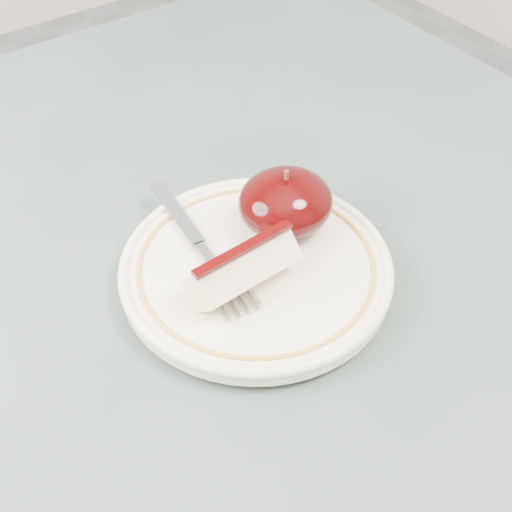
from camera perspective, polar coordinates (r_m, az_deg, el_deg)
table at (r=0.65m, az=-3.44°, el=-6.92°), size 0.90×0.90×0.75m
plate at (r=0.57m, az=-0.00°, el=-1.00°), size 0.22×0.22×0.02m
apple_half at (r=0.59m, az=2.37°, el=4.30°), size 0.08×0.08×0.06m
apple_wedge at (r=0.54m, az=-1.00°, el=-0.95°), size 0.09×0.04×0.04m
fork at (r=0.58m, az=-4.52°, el=0.86°), size 0.04×0.17×0.00m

